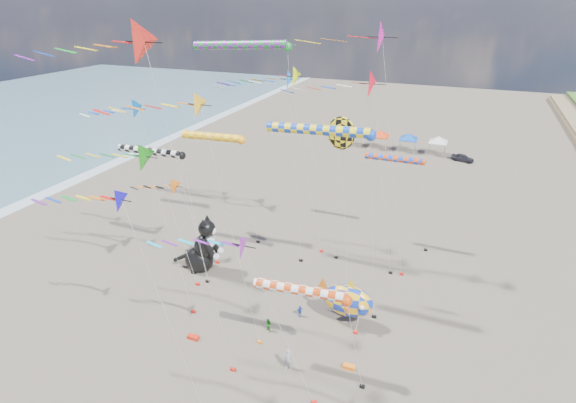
% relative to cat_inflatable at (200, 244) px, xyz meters
% --- Properties ---
extents(ground, '(260.00, 260.00, 0.00)m').
position_rel_cat_inflatable_xyz_m(ground, '(9.39, -13.35, -3.00)').
color(ground, brown).
rests_on(ground, ground).
extents(delta_kite_0, '(11.07, 1.64, 15.08)m').
position_rel_cat_inflatable_xyz_m(delta_kite_0, '(3.59, -14.81, 10.82)').
color(delta_kite_0, '#170DD9').
rests_on(delta_kite_0, ground).
extents(delta_kite_1, '(11.76, 2.66, 24.15)m').
position_rel_cat_inflatable_xyz_m(delta_kite_1, '(5.87, -10.72, 19.57)').
color(delta_kite_1, red).
rests_on(delta_kite_1, ground).
extents(delta_kite_2, '(9.58, 1.86, 8.97)m').
position_rel_cat_inflatable_xyz_m(delta_kite_2, '(-4.04, 1.68, 4.72)').
color(delta_kite_2, orange).
rests_on(delta_kite_2, ground).
extents(delta_kite_3, '(9.61, 1.82, 17.51)m').
position_rel_cat_inflatable_xyz_m(delta_kite_3, '(-3.46, -2.42, 13.23)').
color(delta_kite_3, '#055DB9').
rests_on(delta_kite_3, ground).
extents(delta_kite_4, '(11.47, 2.01, 19.50)m').
position_rel_cat_inflatable_xyz_m(delta_kite_4, '(5.41, -7.40, 15.12)').
color(delta_kite_4, yellow).
rests_on(delta_kite_4, ground).
extents(delta_kite_5, '(11.54, 2.62, 19.61)m').
position_rel_cat_inflatable_xyz_m(delta_kite_5, '(13.63, 6.35, 15.06)').
color(delta_kite_5, red).
rests_on(delta_kite_5, ground).
extents(delta_kite_6, '(11.34, 2.11, 18.91)m').
position_rel_cat_inflatable_xyz_m(delta_kite_6, '(5.50, 7.80, 14.51)').
color(delta_kite_6, '#0D78E0').
rests_on(delta_kite_6, ground).
extents(delta_kite_7, '(10.97, 1.75, 12.38)m').
position_rel_cat_inflatable_xyz_m(delta_kite_7, '(10.06, -11.30, 8.11)').
color(delta_kite_7, purple).
rests_on(delta_kite_7, ground).
extents(delta_kite_8, '(16.52, 2.80, 23.51)m').
position_rel_cat_inflatable_xyz_m(delta_kite_8, '(14.14, 6.53, 18.82)').
color(delta_kite_8, '#D71496').
rests_on(delta_kite_8, ground).
extents(delta_kite_9, '(12.28, 2.18, 19.53)m').
position_rel_cat_inflatable_xyz_m(delta_kite_9, '(6.44, 7.12, 15.12)').
color(delta_kite_9, '#E2F80D').
rests_on(delta_kite_9, ground).
extents(delta_kite_10, '(12.93, 2.53, 14.88)m').
position_rel_cat_inflatable_xyz_m(delta_kite_10, '(-2.09, -6.09, 10.35)').
color(delta_kite_10, '#188214').
rests_on(delta_kite_10, ground).
extents(windsock_0, '(8.41, 0.71, 12.95)m').
position_rel_cat_inflatable_xyz_m(windsock_0, '(-2.91, -1.68, 9.52)').
color(windsock_0, black).
rests_on(windsock_0, ground).
extents(windsock_1, '(8.54, 0.87, 12.10)m').
position_rel_cat_inflatable_xyz_m(windsock_1, '(-1.74, 7.10, 8.62)').
color(windsock_1, orange).
rests_on(windsock_1, ground).
extents(windsock_2, '(9.76, 0.84, 16.29)m').
position_rel_cat_inflatable_xyz_m(windsock_2, '(12.41, -0.93, 12.82)').
color(windsock_2, '#123DB9').
rests_on(windsock_2, ground).
extents(windsock_3, '(8.20, 0.76, 7.38)m').
position_rel_cat_inflatable_xyz_m(windsock_3, '(13.97, -8.76, 3.97)').
color(windsock_3, '#D3400E').
rests_on(windsock_3, ground).
extents(windsock_4, '(7.50, 0.70, 10.28)m').
position_rel_cat_inflatable_xyz_m(windsock_4, '(16.32, 12.22, 6.86)').
color(windsock_4, '#D8440F').
rests_on(windsock_4, ground).
extents(windsock_5, '(10.92, 0.81, 21.48)m').
position_rel_cat_inflatable_xyz_m(windsock_5, '(2.90, 5.20, 18.00)').
color(windsock_5, '#167E2B').
rests_on(windsock_5, ground).
extents(angelfish_kite, '(3.74, 3.02, 16.71)m').
position_rel_cat_inflatable_xyz_m(angelfish_kite, '(13.25, 0.48, 12.27)').
color(angelfish_kite, yellow).
rests_on(angelfish_kite, ground).
extents(cat_inflatable, '(4.71, 2.84, 5.99)m').
position_rel_cat_inflatable_xyz_m(cat_inflatable, '(0.00, 0.00, 0.00)').
color(cat_inflatable, black).
rests_on(cat_inflatable, ground).
extents(fish_inflatable, '(5.80, 2.83, 4.46)m').
position_rel_cat_inflatable_xyz_m(fish_inflatable, '(15.46, -2.48, -0.72)').
color(fish_inflatable, '#1232B3').
rests_on(fish_inflatable, ground).
extents(person_adult, '(0.71, 0.53, 1.79)m').
position_rel_cat_inflatable_xyz_m(person_adult, '(12.86, -9.06, -2.10)').
color(person_adult, '#908F9D').
rests_on(person_adult, ground).
extents(child_green, '(0.75, 0.71, 1.23)m').
position_rel_cat_inflatable_xyz_m(child_green, '(9.85, -5.90, -2.38)').
color(child_green, '#298521').
rests_on(child_green, ground).
extents(child_blue, '(0.63, 0.65, 1.09)m').
position_rel_cat_inflatable_xyz_m(child_blue, '(11.56, -3.13, -2.45)').
color(child_blue, '#21449F').
rests_on(child_blue, ground).
extents(kite_bag_0, '(0.90, 0.44, 0.30)m').
position_rel_cat_inflatable_xyz_m(kite_bag_0, '(4.63, -8.92, -2.85)').
color(kite_bag_0, red).
rests_on(kite_bag_0, ground).
extents(kite_bag_1, '(0.90, 0.44, 0.30)m').
position_rel_cat_inflatable_xyz_m(kite_bag_1, '(14.60, 1.55, -2.85)').
color(kite_bag_1, blue).
rests_on(kite_bag_1, ground).
extents(kite_bag_2, '(0.90, 0.44, 0.30)m').
position_rel_cat_inflatable_xyz_m(kite_bag_2, '(6.85, -0.02, -2.85)').
color(kite_bag_2, black).
rests_on(kite_bag_2, ground).
extents(kite_bag_3, '(0.90, 0.44, 0.30)m').
position_rel_cat_inflatable_xyz_m(kite_bag_3, '(17.01, -7.36, -2.85)').
color(kite_bag_3, orange).
rests_on(kite_bag_3, ground).
extents(tent_row, '(19.20, 4.20, 3.80)m').
position_rel_cat_inflatable_xyz_m(tent_row, '(10.89, 46.65, 0.15)').
color(tent_row, white).
rests_on(tent_row, ground).
extents(parked_car, '(3.90, 2.49, 1.24)m').
position_rel_cat_inflatable_xyz_m(parked_car, '(22.71, 44.65, -2.38)').
color(parked_car, '#26262D').
rests_on(parked_car, ground).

